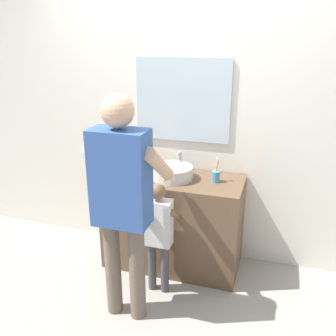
% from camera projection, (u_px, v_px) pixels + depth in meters
% --- Properties ---
extents(ground_plane, '(14.00, 14.00, 0.00)m').
position_uv_depth(ground_plane, '(163.00, 281.00, 3.16)').
color(ground_plane, '#9E998E').
extents(back_wall, '(4.40, 0.10, 2.70)m').
position_uv_depth(back_wall, '(184.00, 112.00, 3.26)').
color(back_wall, silver).
rests_on(back_wall, ground).
extents(vanity_cabinet, '(1.19, 0.54, 0.84)m').
position_uv_depth(vanity_cabinet, '(173.00, 222.00, 3.29)').
color(vanity_cabinet, brown).
rests_on(vanity_cabinet, ground).
extents(sink_basin, '(0.34, 0.34, 0.11)m').
position_uv_depth(sink_basin, '(173.00, 172.00, 3.11)').
color(sink_basin, silver).
rests_on(sink_basin, vanity_cabinet).
extents(faucet, '(0.18, 0.14, 0.18)m').
position_uv_depth(faucet, '(179.00, 162.00, 3.29)').
color(faucet, '#B7BABF').
rests_on(faucet, vanity_cabinet).
extents(toothbrush_cup, '(0.07, 0.07, 0.21)m').
position_uv_depth(toothbrush_cup, '(216.00, 176.00, 3.04)').
color(toothbrush_cup, '#4C8EB2').
rests_on(toothbrush_cup, vanity_cabinet).
extents(soap_bottle, '(0.06, 0.06, 0.17)m').
position_uv_depth(soap_bottle, '(130.00, 166.00, 3.23)').
color(soap_bottle, '#B27FC6').
rests_on(soap_bottle, vanity_cabinet).
extents(child_toddler, '(0.29, 0.29, 0.95)m').
position_uv_depth(child_toddler, '(158.00, 229.00, 2.88)').
color(child_toddler, '#47474C').
rests_on(child_toddler, ground).
extents(adult_parent, '(0.51, 0.54, 1.66)m').
position_uv_depth(adult_parent, '(122.00, 192.00, 2.48)').
color(adult_parent, '#6B5B4C').
rests_on(adult_parent, ground).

